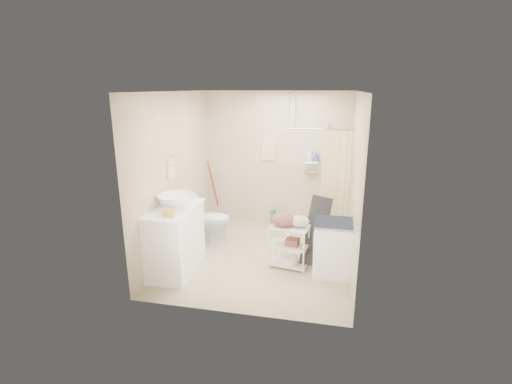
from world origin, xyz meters
TOP-DOWN VIEW (x-y plane):
  - floor at (0.00, 0.00)m, footprint 3.20×3.20m
  - ceiling at (0.00, 0.00)m, footprint 2.80×3.20m
  - wall_back at (0.00, 1.60)m, footprint 2.80×0.04m
  - wall_front at (0.00, -1.60)m, footprint 2.80×0.04m
  - wall_left at (-1.40, 0.00)m, footprint 0.04×3.20m
  - wall_right at (1.40, 0.00)m, footprint 0.04×3.20m
  - vanity at (-1.16, -0.69)m, footprint 0.66×1.13m
  - sink at (-1.12, -0.63)m, footprint 0.67×0.67m
  - counter_basket at (-1.06, -1.02)m, footprint 0.16×0.13m
  - floor_basket at (-1.02, -1.09)m, footprint 0.34×0.29m
  - toilet at (-1.04, 0.44)m, footprint 0.84×0.53m
  - mop at (-1.31, 1.53)m, footprint 0.13×0.13m
  - potted_plant_a at (-0.00, 1.39)m, footprint 0.21×0.17m
  - potted_plant_b at (0.10, 1.45)m, footprint 0.21×0.20m
  - hanging_towel at (-0.15, 1.58)m, footprint 0.28×0.03m
  - towel_ring at (-1.38, -0.20)m, footprint 0.04×0.22m
  - tp_holder at (-1.36, 0.05)m, footprint 0.08×0.12m
  - shower at (0.85, 1.05)m, footprint 1.10×1.10m
  - shampoo_bottle_a at (0.64, 1.51)m, footprint 0.12×0.12m
  - shampoo_bottle_b at (0.76, 1.50)m, footprint 0.10×0.10m
  - washing_machine at (1.14, -0.30)m, footprint 0.55×0.57m
  - laundry_rack at (0.49, -0.23)m, footprint 0.62×0.42m
  - ironing_board at (0.88, -0.08)m, footprint 0.32×0.11m

SIDE VIEW (x-z plane):
  - floor at x=0.00m, z-range 0.00..0.00m
  - floor_basket at x=-1.02m, z-range 0.00..0.15m
  - potted_plant_b at x=0.10m, z-range 0.00..0.31m
  - potted_plant_a at x=0.00m, z-range 0.00..0.35m
  - laundry_rack at x=0.49m, z-range 0.00..0.78m
  - washing_machine at x=1.14m, z-range 0.00..0.80m
  - toilet at x=-1.04m, z-range 0.00..0.81m
  - vanity at x=-1.16m, z-range 0.00..0.98m
  - ironing_board at x=0.88m, z-range 0.00..1.11m
  - mop at x=-1.31m, z-range 0.00..1.25m
  - tp_holder at x=-1.36m, z-range 0.65..0.79m
  - counter_basket at x=-1.06m, z-range 0.98..1.07m
  - shower at x=0.85m, z-range 0.00..2.10m
  - sink at x=-1.12m, z-range 0.98..1.17m
  - wall_back at x=0.00m, z-range 0.00..2.60m
  - wall_front at x=0.00m, z-range 0.00..2.60m
  - wall_left at x=-1.40m, z-range 0.00..2.60m
  - wall_right at x=1.40m, z-range 0.00..2.60m
  - shampoo_bottle_b at x=0.76m, z-range 1.32..1.49m
  - shampoo_bottle_a at x=0.64m, z-range 1.32..1.55m
  - towel_ring at x=-1.38m, z-range 1.30..1.64m
  - hanging_towel at x=-0.15m, z-range 1.29..1.71m
  - ceiling at x=0.00m, z-range 2.58..2.62m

